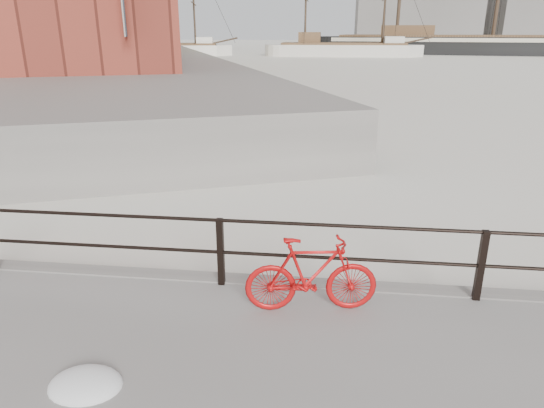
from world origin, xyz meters
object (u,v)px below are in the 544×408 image
(schooner_mid, at_px, (343,56))
(workboat_far, at_px, (68,70))
(workboat_near, at_px, (91,79))
(schooner_left, at_px, (163,56))
(barque_black, at_px, (490,55))
(bicycle, at_px, (311,275))

(schooner_mid, bearing_deg, workboat_far, -131.06)
(workboat_near, bearing_deg, schooner_left, 91.54)
(workboat_near, distance_m, workboat_far, 10.03)
(barque_black, distance_m, schooner_mid, 25.71)
(bicycle, relative_size, barque_black, 0.03)
(schooner_mid, bearing_deg, schooner_left, -177.30)
(workboat_near, bearing_deg, bicycle, -68.16)
(bicycle, distance_m, schooner_left, 76.03)
(bicycle, height_order, schooner_left, schooner_left)
(barque_black, distance_m, workboat_far, 65.19)
(barque_black, bearing_deg, workboat_far, -132.82)
(schooner_left, height_order, workboat_near, schooner_left)
(schooner_mid, relative_size, workboat_near, 2.29)
(schooner_left, bearing_deg, workboat_far, -100.99)
(bicycle, bearing_deg, workboat_near, 111.44)
(barque_black, height_order, schooner_mid, barque_black)
(barque_black, xyz_separation_m, workboat_near, (-45.41, -47.64, 0.00))
(schooner_left, bearing_deg, bicycle, -81.60)
(schooner_left, bearing_deg, barque_black, -1.13)
(workboat_far, bearing_deg, schooner_left, 88.39)
(workboat_near, xyz_separation_m, workboat_far, (-6.23, 7.86, 0.00))
(schooner_mid, bearing_deg, workboat_near, -118.15)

